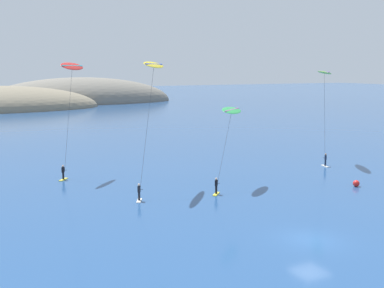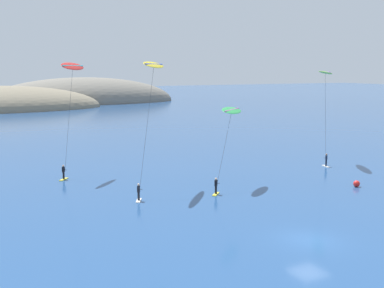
{
  "view_description": "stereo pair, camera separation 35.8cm",
  "coord_description": "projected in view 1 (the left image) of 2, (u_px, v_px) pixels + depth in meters",
  "views": [
    {
      "loc": [
        -23.62,
        -25.84,
        12.49
      ],
      "look_at": [
        0.5,
        19.59,
        4.43
      ],
      "focal_mm": 45.0,
      "sensor_mm": 36.0,
      "label": 1
    },
    {
      "loc": [
        -23.31,
        -26.01,
        12.49
      ],
      "look_at": [
        0.5,
        19.59,
        4.43
      ],
      "focal_mm": 45.0,
      "sensor_mm": 36.0,
      "label": 2
    }
  ],
  "objects": [
    {
      "name": "kitesurfer_lime",
      "position": [
        324.0,
        79.0,
        63.12
      ],
      "size": [
        4.24,
        6.1,
        12.26
      ],
      "color": "silver",
      "rests_on": "ground"
    },
    {
      "name": "kitesurfer_yellow",
      "position": [
        153.0,
        74.0,
        49.1
      ],
      "size": [
        6.62,
        7.96,
        13.3
      ],
      "color": "silver",
      "rests_on": "ground"
    },
    {
      "name": "ground_plane",
      "position": [
        311.0,
        240.0,
        35.43
      ],
      "size": [
        600.0,
        600.0,
        0.0
      ],
      "primitive_type": "plane",
      "color": "navy"
    },
    {
      "name": "kitesurfer_red",
      "position": [
        71.0,
        76.0,
        55.28
      ],
      "size": [
        4.69,
        4.79,
        13.27
      ],
      "color": "yellow",
      "rests_on": "ground"
    },
    {
      "name": "marker_buoy",
      "position": [
        356.0,
        183.0,
        51.45
      ],
      "size": [
        0.7,
        0.7,
        0.7
      ],
      "primitive_type": "sphere",
      "color": "red",
      "rests_on": "ground"
    },
    {
      "name": "headland_island",
      "position": [
        1.0,
        106.0,
        160.86
      ],
      "size": [
        127.73,
        49.32,
        18.75
      ],
      "color": "#7A705B",
      "rests_on": "ground"
    },
    {
      "name": "kitesurfer_green",
      "position": [
        231.0,
        116.0,
        51.02
      ],
      "size": [
        6.55,
        5.65,
        8.49
      ],
      "color": "yellow",
      "rests_on": "ground"
    }
  ]
}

